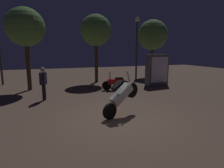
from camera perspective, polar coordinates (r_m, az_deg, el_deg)
ground_plane at (r=6.55m, az=2.22°, el=-10.70°), size 40.00×40.00×0.00m
motorcycle_white_foreground at (r=6.69m, az=2.84°, el=-3.59°), size 1.57×0.72×1.63m
motorcycle_red_parked_left at (r=11.15m, az=1.18°, el=0.38°), size 1.65×0.47×1.11m
person_rider_beside at (r=9.33m, az=-20.29°, el=0.89°), size 0.34×0.65×1.58m
streetlamp_near at (r=15.01m, az=7.59°, el=13.02°), size 0.36×0.36×4.87m
tree_left_bg at (r=12.14m, az=-25.04°, el=15.37°), size 2.18×2.18×4.76m
tree_center_bg at (r=17.43m, az=12.35°, el=14.39°), size 2.64×2.64×5.03m
tree_right_bg at (r=14.05m, az=-4.98°, el=15.95°), size 2.24×2.24×4.91m
kiosk_billboard at (r=12.96m, az=13.64°, el=4.21°), size 1.65×0.71×2.10m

